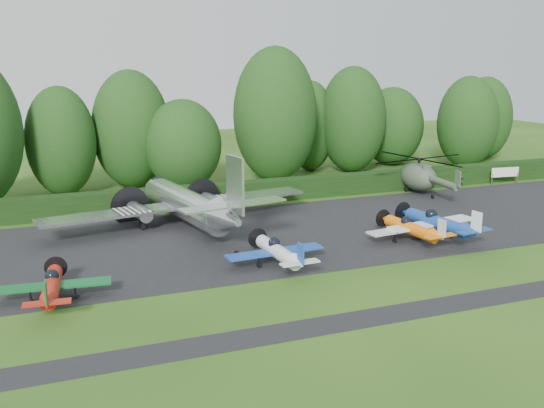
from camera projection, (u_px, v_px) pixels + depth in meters
name	position (u px, v px, depth m)	size (l,w,h in m)	color
ground	(357.00, 275.00, 37.91)	(160.00, 160.00, 0.00)	#204914
apron	(295.00, 233.00, 47.00)	(70.00, 18.00, 0.01)	black
taxiway_verge	(411.00, 311.00, 32.46)	(70.00, 2.00, 0.00)	black
hedgerow	(250.00, 202.00, 56.99)	(90.00, 1.60, 2.00)	black
transport_plane	(186.00, 204.00, 47.71)	(22.39, 17.17, 7.17)	silver
light_plane_red	(52.00, 286.00, 33.32)	(6.32, 6.64, 2.43)	#B21E10
light_plane_white	(278.00, 251.00, 39.10)	(6.60, 6.94, 2.54)	silver
light_plane_orange	(411.00, 228.00, 44.47)	(6.55, 6.89, 2.52)	orange
light_plane_blue	(437.00, 222.00, 45.35)	(7.62, 8.01, 2.93)	navy
helicopter	(419.00, 174.00, 60.49)	(11.02, 12.90, 3.55)	#3B4837
sign_board	(505.00, 173.00, 64.82)	(3.26, 0.12, 1.83)	#3F3326
tree_1	(131.00, 130.00, 62.12)	(7.97, 7.97, 12.15)	black
tree_2	(484.00, 118.00, 80.15)	(7.19, 7.19, 10.91)	black
tree_3	(353.00, 120.00, 70.95)	(7.80, 7.80, 12.38)	black
tree_4	(392.00, 126.00, 75.91)	(7.87, 7.87, 9.76)	black
tree_5	(275.00, 115.00, 64.98)	(9.01, 9.01, 14.51)	black
tree_6	(183.00, 145.00, 61.30)	(7.81, 7.81, 9.27)	black
tree_8	(468.00, 122.00, 74.00)	(7.39, 7.39, 11.17)	black
tree_9	(311.00, 126.00, 71.92)	(5.72, 5.72, 10.69)	black
tree_10	(61.00, 142.00, 58.59)	(6.67, 6.67, 10.69)	black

